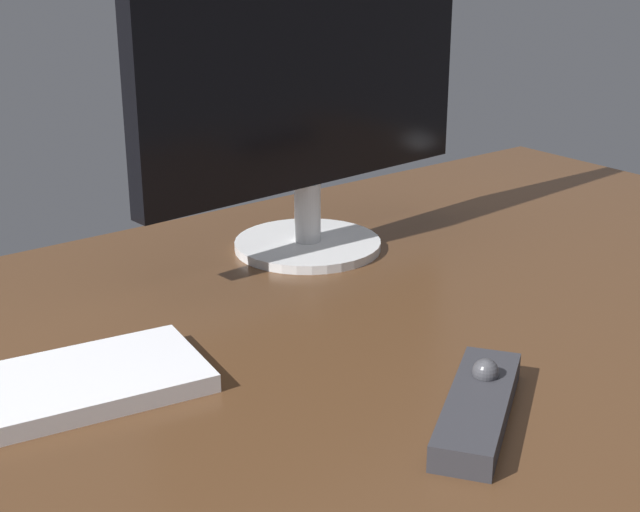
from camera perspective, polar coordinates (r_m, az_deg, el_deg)
name	(u,v)px	position (r cm, az deg, el deg)	size (l,w,h in cm)	color
desk	(386,319)	(100.77, 4.06, -3.85)	(140.00, 84.00, 2.00)	#4C301C
monitor	(307,85)	(113.15, -0.81, 10.44)	(48.60, 18.58, 37.53)	silver
media_remote	(478,406)	(80.00, 9.68, -9.03)	(17.79, 14.42, 3.90)	#2D2D33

